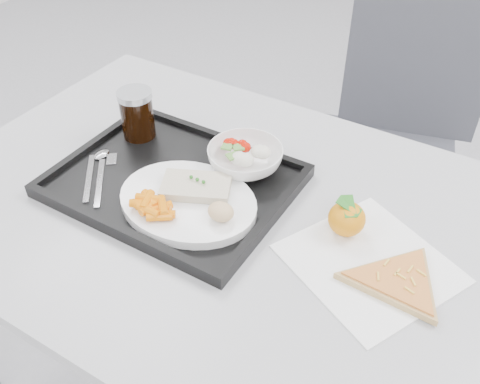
# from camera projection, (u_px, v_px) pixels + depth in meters

# --- Properties ---
(table) EXTENTS (1.20, 0.80, 0.75)m
(table) POSITION_uv_depth(u_px,v_px,m) (231.00, 232.00, 1.06)
(table) COLOR silver
(table) RESTS_ON ground
(chair) EXTENTS (0.51, 0.52, 0.93)m
(chair) POSITION_uv_depth(u_px,v_px,m) (395.00, 128.00, 1.61)
(chair) COLOR #3E3F47
(chair) RESTS_ON ground
(tray) EXTENTS (0.45, 0.35, 0.03)m
(tray) POSITION_uv_depth(u_px,v_px,m) (174.00, 182.00, 1.06)
(tray) COLOR black
(tray) RESTS_ON table
(dinner_plate) EXTENTS (0.27, 0.27, 0.02)m
(dinner_plate) POSITION_uv_depth(u_px,v_px,m) (188.00, 202.00, 0.99)
(dinner_plate) COLOR white
(dinner_plate) RESTS_ON tray
(fish_fillet) EXTENTS (0.15, 0.12, 0.02)m
(fish_fillet) POSITION_uv_depth(u_px,v_px,m) (196.00, 186.00, 1.00)
(fish_fillet) COLOR beige
(fish_fillet) RESTS_ON dinner_plate
(bread_roll) EXTENTS (0.06, 0.05, 0.03)m
(bread_roll) POSITION_uv_depth(u_px,v_px,m) (221.00, 212.00, 0.94)
(bread_roll) COLOR #D0C081
(bread_roll) RESTS_ON dinner_plate
(salad_bowl) EXTENTS (0.15, 0.15, 0.05)m
(salad_bowl) POSITION_uv_depth(u_px,v_px,m) (245.00, 158.00, 1.07)
(salad_bowl) COLOR white
(salad_bowl) RESTS_ON tray
(cola_glass) EXTENTS (0.07, 0.07, 0.11)m
(cola_glass) POSITION_uv_depth(u_px,v_px,m) (137.00, 113.00, 1.14)
(cola_glass) COLOR black
(cola_glass) RESTS_ON tray
(cutlery) EXTENTS (0.13, 0.16, 0.01)m
(cutlery) POSITION_uv_depth(u_px,v_px,m) (99.00, 170.00, 1.08)
(cutlery) COLOR silver
(cutlery) RESTS_ON tray
(napkin) EXTENTS (0.33, 0.33, 0.00)m
(napkin) POSITION_uv_depth(u_px,v_px,m) (369.00, 263.00, 0.91)
(napkin) COLOR white
(napkin) RESTS_ON table
(tangerine) EXTENTS (0.08, 0.08, 0.07)m
(tangerine) POSITION_uv_depth(u_px,v_px,m) (347.00, 219.00, 0.94)
(tangerine) COLOR orange
(tangerine) RESTS_ON napkin
(pizza_slice) EXTENTS (0.27, 0.27, 0.02)m
(pizza_slice) POSITION_uv_depth(u_px,v_px,m) (398.00, 281.00, 0.87)
(pizza_slice) COLOR tan
(pizza_slice) RESTS_ON napkin
(carrot_pile) EXTENTS (0.09, 0.06, 0.02)m
(carrot_pile) POSITION_uv_depth(u_px,v_px,m) (153.00, 206.00, 0.95)
(carrot_pile) COLOR orange
(carrot_pile) RESTS_ON dinner_plate
(salad_contents) EXTENTS (0.10, 0.08, 0.03)m
(salad_contents) POSITION_uv_depth(u_px,v_px,m) (246.00, 152.00, 1.07)
(salad_contents) COLOR #BC1103
(salad_contents) RESTS_ON salad_bowl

